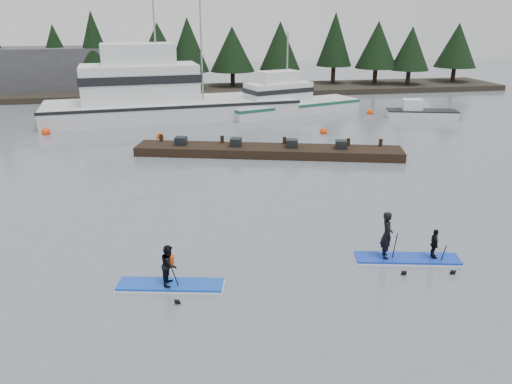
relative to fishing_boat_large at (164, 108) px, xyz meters
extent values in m
plane|color=slate|center=(3.74, -28.66, -0.88)|extent=(160.00, 160.00, 0.00)
cube|color=#2D281E|center=(3.74, 13.34, -0.58)|extent=(70.00, 8.00, 0.60)
cube|color=#4C4C51|center=(-10.26, 15.34, 1.62)|extent=(18.00, 6.00, 5.00)
cube|color=silver|center=(0.64, 0.06, -0.75)|extent=(21.10, 7.70, 2.75)
cube|color=white|center=(-1.82, -0.18, 2.12)|extent=(9.64, 5.00, 2.98)
cylinder|color=gray|center=(-0.39, -0.04, 4.91)|extent=(0.14, 0.14, 8.56)
cube|color=silver|center=(11.26, 0.61, -0.80)|extent=(12.87, 7.33, 1.77)
cube|color=white|center=(9.85, 0.14, 0.97)|extent=(6.10, 4.20, 1.77)
cylinder|color=gray|center=(10.67, 0.41, 3.04)|extent=(0.14, 0.14, 5.89)
cube|color=silver|center=(21.48, -3.70, -0.55)|extent=(5.98, 3.17, 0.67)
cube|color=black|center=(6.24, -13.06, -0.61)|extent=(16.50, 6.54, 0.55)
sphere|color=#FF3E0C|center=(17.86, -1.32, -0.88)|extent=(0.57, 0.57, 0.57)
sphere|color=#FF3E0C|center=(11.51, -7.88, -0.88)|extent=(0.55, 0.55, 0.55)
sphere|color=#FF3E0C|center=(-0.38, -7.29, -0.88)|extent=(0.53, 0.53, 0.53)
sphere|color=#FF3E0C|center=(-8.65, -4.50, -0.88)|extent=(0.63, 0.63, 0.63)
cube|color=blue|center=(-0.07, -28.13, -0.82)|extent=(3.50, 1.52, 0.13)
imported|color=black|center=(-0.07, -28.13, -0.08)|extent=(0.64, 0.75, 1.35)
cube|color=#EE5414|center=(-0.07, -28.13, 0.08)|extent=(0.34, 0.26, 0.32)
cylinder|color=black|center=(0.13, -28.40, -0.54)|extent=(0.34, 0.86, 1.53)
cube|color=#1438C0|center=(8.32, -27.78, -0.82)|extent=(3.78, 1.64, 0.13)
imported|color=black|center=(7.54, -27.61, 0.11)|extent=(0.54, 0.70, 1.73)
cylinder|color=black|center=(7.74, -27.88, -0.33)|extent=(0.38, 0.93, 1.66)
imported|color=black|center=(9.20, -27.98, -0.21)|extent=(0.40, 0.68, 1.09)
cylinder|color=black|center=(9.40, -28.25, -0.68)|extent=(0.33, 0.81, 1.44)
camera|label=1|loc=(0.13, -42.58, 7.47)|focal=35.00mm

